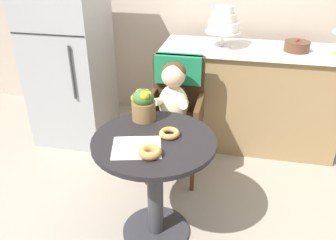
# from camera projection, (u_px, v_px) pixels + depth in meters

# --- Properties ---
(ground_plane) EXTENTS (8.00, 8.00, 0.00)m
(ground_plane) POSITION_uv_depth(u_px,v_px,m) (156.00, 231.00, 2.33)
(ground_plane) COLOR gray
(cafe_table) EXTENTS (0.72, 0.72, 0.72)m
(cafe_table) POSITION_uv_depth(u_px,v_px,m) (155.00, 169.00, 2.09)
(cafe_table) COLOR black
(cafe_table) RESTS_ON ground
(wicker_chair) EXTENTS (0.42, 0.45, 0.95)m
(wicker_chair) POSITION_uv_depth(u_px,v_px,m) (176.00, 98.00, 2.67)
(wicker_chair) COLOR #472D19
(wicker_chair) RESTS_ON ground
(seated_child) EXTENTS (0.27, 0.32, 0.73)m
(seated_child) POSITION_uv_depth(u_px,v_px,m) (172.00, 102.00, 2.52)
(seated_child) COLOR beige
(seated_child) RESTS_ON ground
(paper_napkin) EXTENTS (0.32, 0.29, 0.00)m
(paper_napkin) POSITION_uv_depth(u_px,v_px,m) (137.00, 148.00, 1.90)
(paper_napkin) COLOR white
(paper_napkin) RESTS_ON cafe_table
(donut_front) EXTENTS (0.12, 0.12, 0.03)m
(donut_front) POSITION_uv_depth(u_px,v_px,m) (169.00, 133.00, 2.01)
(donut_front) COLOR #AD7542
(donut_front) RESTS_ON cafe_table
(donut_mid) EXTENTS (0.13, 0.13, 0.04)m
(donut_mid) POSITION_uv_depth(u_px,v_px,m) (150.00, 151.00, 1.83)
(donut_mid) COLOR #AD7542
(donut_mid) RESTS_ON cafe_table
(flower_vase) EXTENTS (0.15, 0.15, 0.21)m
(flower_vase) POSITION_uv_depth(u_px,v_px,m) (143.00, 103.00, 2.15)
(flower_vase) COLOR brown
(flower_vase) RESTS_ON cafe_table
(display_counter) EXTENTS (1.56, 0.62, 0.90)m
(display_counter) POSITION_uv_depth(u_px,v_px,m) (248.00, 97.00, 3.13)
(display_counter) COLOR #93754C
(display_counter) RESTS_ON ground
(tiered_cake_stand) EXTENTS (0.30, 0.30, 0.34)m
(tiered_cake_stand) POSITION_uv_depth(u_px,v_px,m) (224.00, 23.00, 2.88)
(tiered_cake_stand) COLOR silver
(tiered_cake_stand) RESTS_ON display_counter
(round_layer_cake) EXTENTS (0.21, 0.21, 0.11)m
(round_layer_cake) POSITION_uv_depth(u_px,v_px,m) (297.00, 46.00, 2.85)
(round_layer_cake) COLOR #4C2D1E
(round_layer_cake) RESTS_ON display_counter
(refrigerator) EXTENTS (0.64, 0.63, 1.70)m
(refrigerator) POSITION_uv_depth(u_px,v_px,m) (68.00, 50.00, 3.06)
(refrigerator) COLOR #9EA0A5
(refrigerator) RESTS_ON ground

